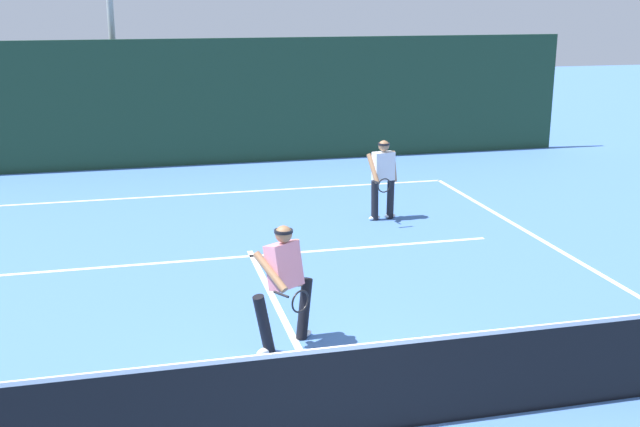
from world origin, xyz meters
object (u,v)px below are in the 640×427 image
(player_near, at_px, (284,281))
(player_far, at_px, (383,176))
(tennis_ball, at_px, (338,368))
(light_pole, at_px, (110,1))

(player_near, xyz_separation_m, player_far, (3.17, 5.54, -0.00))
(tennis_ball, distance_m, light_pole, 14.64)
(tennis_ball, height_order, light_pole, light_pole)
(player_far, distance_m, light_pole, 9.71)
(player_far, xyz_separation_m, light_pole, (-5.31, 7.36, 3.44))
(tennis_ball, relative_size, light_pole, 0.01)
(player_near, distance_m, player_far, 6.38)
(tennis_ball, bearing_deg, player_far, 67.31)
(tennis_ball, bearing_deg, light_pole, 100.90)
(player_far, height_order, light_pole, light_pole)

